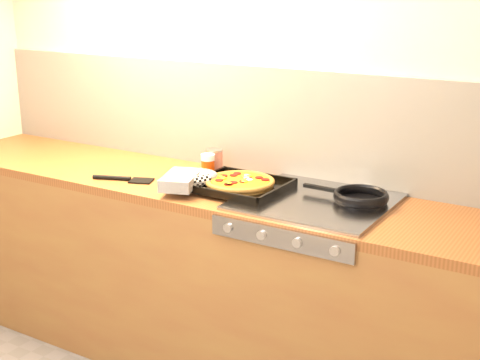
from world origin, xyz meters
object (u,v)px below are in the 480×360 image
Objects in this scene: frying_pan at (360,197)px; pizza_on_tray at (224,182)px; juice_glass at (208,165)px; tomato_can at (214,161)px.

pizza_on_tray is at bearing -167.85° from frying_pan.
juice_glass is (-0.75, 0.02, 0.02)m from frying_pan.
tomato_can is at bearing 172.54° from frying_pan.
pizza_on_tray is 1.35× the size of frying_pan.
juice_glass is at bearing -78.46° from tomato_can.
frying_pan is at bearing -7.46° from tomato_can.
pizza_on_tray is 4.49× the size of tomato_can.
pizza_on_tray is 4.67× the size of juice_glass.
juice_glass is at bearing 141.21° from pizza_on_tray.
pizza_on_tray is 0.24m from juice_glass.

